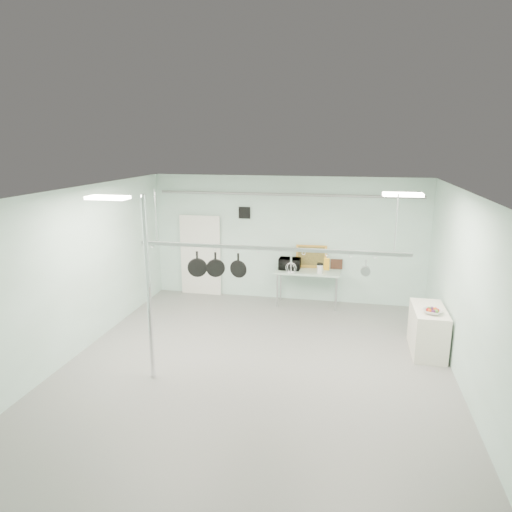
% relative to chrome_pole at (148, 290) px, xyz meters
% --- Properties ---
extents(floor, '(8.00, 8.00, 0.00)m').
position_rel_chrome_pole_xyz_m(floor, '(1.70, 0.60, -1.60)').
color(floor, gray).
rests_on(floor, ground).
extents(ceiling, '(7.00, 8.00, 0.02)m').
position_rel_chrome_pole_xyz_m(ceiling, '(1.70, 0.60, 1.59)').
color(ceiling, silver).
rests_on(ceiling, back_wall).
extents(back_wall, '(7.00, 0.02, 3.20)m').
position_rel_chrome_pole_xyz_m(back_wall, '(1.70, 4.59, 0.00)').
color(back_wall, silver).
rests_on(back_wall, floor).
extents(right_wall, '(0.02, 8.00, 3.20)m').
position_rel_chrome_pole_xyz_m(right_wall, '(5.19, 0.60, 0.00)').
color(right_wall, silver).
rests_on(right_wall, floor).
extents(door, '(1.10, 0.10, 2.20)m').
position_rel_chrome_pole_xyz_m(door, '(-0.60, 4.54, -0.55)').
color(door, silver).
rests_on(door, floor).
extents(wall_vent, '(0.30, 0.04, 0.30)m').
position_rel_chrome_pole_xyz_m(wall_vent, '(0.60, 4.57, 0.65)').
color(wall_vent, black).
rests_on(wall_vent, back_wall).
extents(conduit_pipe, '(6.60, 0.07, 0.07)m').
position_rel_chrome_pole_xyz_m(conduit_pipe, '(1.70, 4.50, 1.15)').
color(conduit_pipe, gray).
rests_on(conduit_pipe, back_wall).
extents(chrome_pole, '(0.08, 0.08, 3.20)m').
position_rel_chrome_pole_xyz_m(chrome_pole, '(0.00, 0.00, 0.00)').
color(chrome_pole, silver).
rests_on(chrome_pole, floor).
extents(prep_table, '(1.60, 0.70, 0.91)m').
position_rel_chrome_pole_xyz_m(prep_table, '(2.30, 4.20, -0.77)').
color(prep_table, '#9BB6A3').
rests_on(prep_table, floor).
extents(side_cabinet, '(0.60, 1.20, 0.90)m').
position_rel_chrome_pole_xyz_m(side_cabinet, '(4.85, 2.00, -1.15)').
color(side_cabinet, silver).
rests_on(side_cabinet, floor).
extents(pot_rack, '(4.80, 0.06, 1.00)m').
position_rel_chrome_pole_xyz_m(pot_rack, '(1.90, 0.90, 0.63)').
color(pot_rack, '#B7B7BC').
rests_on(pot_rack, ceiling).
extents(light_panel_left, '(0.65, 0.30, 0.05)m').
position_rel_chrome_pole_xyz_m(light_panel_left, '(-0.50, -0.20, 1.56)').
color(light_panel_left, white).
rests_on(light_panel_left, ceiling).
extents(light_panel_right, '(0.65, 0.30, 0.05)m').
position_rel_chrome_pole_xyz_m(light_panel_right, '(4.10, 1.20, 1.56)').
color(light_panel_right, white).
rests_on(light_panel_right, ceiling).
extents(microwave, '(0.54, 0.37, 0.29)m').
position_rel_chrome_pole_xyz_m(microwave, '(1.84, 4.22, -0.55)').
color(microwave, black).
rests_on(microwave, prep_table).
extents(coffee_canister, '(0.16, 0.16, 0.21)m').
position_rel_chrome_pole_xyz_m(coffee_canister, '(2.60, 4.02, -0.59)').
color(coffee_canister, silver).
rests_on(coffee_canister, prep_table).
extents(painting_large, '(0.78, 0.16, 0.58)m').
position_rel_chrome_pole_xyz_m(painting_large, '(2.35, 4.50, -0.41)').
color(painting_large, gold).
rests_on(painting_large, prep_table).
extents(painting_small, '(0.30, 0.09, 0.25)m').
position_rel_chrome_pole_xyz_m(painting_small, '(2.99, 4.50, -0.57)').
color(painting_small, '#351D12').
rests_on(painting_small, prep_table).
extents(fruit_bowl, '(0.44, 0.44, 0.08)m').
position_rel_chrome_pole_xyz_m(fruit_bowl, '(4.85, 1.73, -0.66)').
color(fruit_bowl, silver).
rests_on(fruit_bowl, side_cabinet).
extents(skillet_left, '(0.36, 0.14, 0.48)m').
position_rel_chrome_pole_xyz_m(skillet_left, '(0.56, 0.90, 0.24)').
color(skillet_left, black).
rests_on(skillet_left, pot_rack).
extents(skillet_mid, '(0.34, 0.15, 0.45)m').
position_rel_chrome_pole_xyz_m(skillet_mid, '(0.91, 0.90, 0.26)').
color(skillet_mid, black).
rests_on(skillet_mid, pot_rack).
extents(skillet_right, '(0.33, 0.12, 0.43)m').
position_rel_chrome_pole_xyz_m(skillet_right, '(1.33, 0.90, 0.27)').
color(skillet_right, black).
rests_on(skillet_right, pot_rack).
extents(whisk, '(0.24, 0.24, 0.32)m').
position_rel_chrome_pole_xyz_m(whisk, '(2.28, 0.90, 0.32)').
color(whisk, silver).
rests_on(whisk, pot_rack).
extents(grater, '(0.10, 0.02, 0.23)m').
position_rel_chrome_pole_xyz_m(grater, '(2.90, 0.90, 0.37)').
color(grater, gold).
rests_on(grater, pot_rack).
extents(saucepan, '(0.18, 0.12, 0.29)m').
position_rel_chrome_pole_xyz_m(saucepan, '(3.56, 0.90, 0.34)').
color(saucepan, '#B0AFB4').
rests_on(saucepan, pot_rack).
extents(fruit_cluster, '(0.24, 0.24, 0.09)m').
position_rel_chrome_pole_xyz_m(fruit_cluster, '(4.85, 1.73, -0.62)').
color(fruit_cluster, maroon).
rests_on(fruit_cluster, fruit_bowl).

